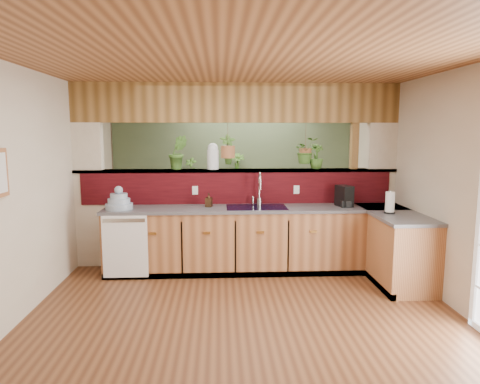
{
  "coord_description": "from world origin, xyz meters",
  "views": [
    {
      "loc": [
        -0.25,
        -4.77,
        1.93
      ],
      "look_at": [
        0.01,
        0.7,
        1.15
      ],
      "focal_mm": 32.0,
      "sensor_mm": 36.0,
      "label": 1
    }
  ],
  "objects_px": {
    "shelving_console": "(211,207)",
    "dish_stack": "(119,202)",
    "glass_jar": "(213,156)",
    "soap_dispenser": "(209,200)",
    "paper_towel": "(390,203)",
    "faucet": "(259,187)",
    "coffee_maker": "(344,197)"
  },
  "relations": [
    {
      "from": "shelving_console",
      "to": "dish_stack",
      "type": "bearing_deg",
      "value": -118.97
    },
    {
      "from": "dish_stack",
      "to": "glass_jar",
      "type": "xyz_separation_m",
      "value": [
        1.24,
        0.45,
        0.58
      ]
    },
    {
      "from": "glass_jar",
      "to": "shelving_console",
      "type": "height_order",
      "value": "glass_jar"
    },
    {
      "from": "soap_dispenser",
      "to": "shelving_console",
      "type": "distance_m",
      "value": 2.27
    },
    {
      "from": "dish_stack",
      "to": "shelving_console",
      "type": "height_order",
      "value": "dish_stack"
    },
    {
      "from": "paper_towel",
      "to": "shelving_console",
      "type": "bearing_deg",
      "value": 129.77
    },
    {
      "from": "faucet",
      "to": "glass_jar",
      "type": "height_order",
      "value": "glass_jar"
    },
    {
      "from": "glass_jar",
      "to": "paper_towel",
      "type": "bearing_deg",
      "value": -21.7
    },
    {
      "from": "coffee_maker",
      "to": "dish_stack",
      "type": "bearing_deg",
      "value": 163.98
    },
    {
      "from": "dish_stack",
      "to": "glass_jar",
      "type": "distance_m",
      "value": 1.44
    },
    {
      "from": "coffee_maker",
      "to": "paper_towel",
      "type": "xyz_separation_m",
      "value": [
        0.43,
        -0.51,
        -0.0
      ]
    },
    {
      "from": "coffee_maker",
      "to": "glass_jar",
      "type": "height_order",
      "value": "glass_jar"
    },
    {
      "from": "dish_stack",
      "to": "paper_towel",
      "type": "relative_size",
      "value": 1.22
    },
    {
      "from": "coffee_maker",
      "to": "glass_jar",
      "type": "bearing_deg",
      "value": 150.9
    },
    {
      "from": "faucet",
      "to": "soap_dispenser",
      "type": "relative_size",
      "value": 2.49
    },
    {
      "from": "soap_dispenser",
      "to": "coffee_maker",
      "type": "bearing_deg",
      "value": -1.98
    },
    {
      "from": "faucet",
      "to": "soap_dispenser",
      "type": "bearing_deg",
      "value": -172.34
    },
    {
      "from": "coffee_maker",
      "to": "glass_jar",
      "type": "xyz_separation_m",
      "value": [
        -1.81,
        0.38,
        0.54
      ]
    },
    {
      "from": "paper_towel",
      "to": "dish_stack",
      "type": "bearing_deg",
      "value": 172.71
    },
    {
      "from": "coffee_maker",
      "to": "soap_dispenser",
      "type": "bearing_deg",
      "value": 160.72
    },
    {
      "from": "glass_jar",
      "to": "coffee_maker",
      "type": "bearing_deg",
      "value": -11.8
    },
    {
      "from": "soap_dispenser",
      "to": "glass_jar",
      "type": "relative_size",
      "value": 0.5
    },
    {
      "from": "paper_towel",
      "to": "shelving_console",
      "type": "height_order",
      "value": "paper_towel"
    },
    {
      "from": "faucet",
      "to": "paper_towel",
      "type": "relative_size",
      "value": 1.6
    },
    {
      "from": "coffee_maker",
      "to": "paper_towel",
      "type": "relative_size",
      "value": 0.99
    },
    {
      "from": "paper_towel",
      "to": "glass_jar",
      "type": "xyz_separation_m",
      "value": [
        -2.24,
        0.89,
        0.54
      ]
    },
    {
      "from": "dish_stack",
      "to": "shelving_console",
      "type": "xyz_separation_m",
      "value": [
        1.16,
        2.35,
        -0.5
      ]
    },
    {
      "from": "coffee_maker",
      "to": "glass_jar",
      "type": "relative_size",
      "value": 0.77
    },
    {
      "from": "dish_stack",
      "to": "glass_jar",
      "type": "height_order",
      "value": "glass_jar"
    },
    {
      "from": "soap_dispenser",
      "to": "glass_jar",
      "type": "distance_m",
      "value": 0.66
    },
    {
      "from": "paper_towel",
      "to": "shelving_console",
      "type": "xyz_separation_m",
      "value": [
        -2.33,
        2.79,
        -0.53
      ]
    },
    {
      "from": "coffee_maker",
      "to": "paper_towel",
      "type": "bearing_deg",
      "value": -67.3
    }
  ]
}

